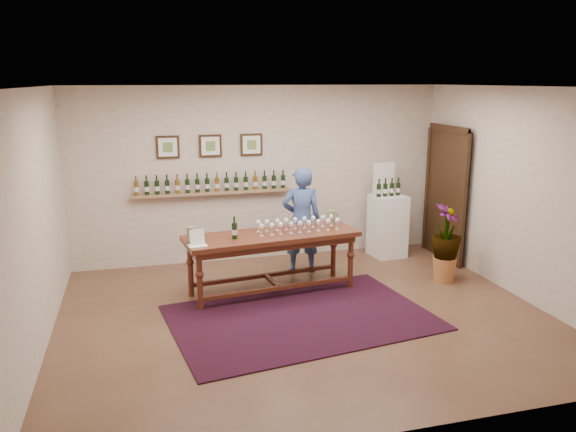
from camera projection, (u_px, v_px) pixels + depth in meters
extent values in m
plane|color=brown|center=(305.00, 316.00, 7.03)|extent=(6.00, 6.00, 0.00)
plane|color=beige|center=(261.00, 174.00, 9.05)|extent=(6.00, 0.00, 6.00)
plane|color=beige|center=(398.00, 275.00, 4.36)|extent=(6.00, 0.00, 6.00)
plane|color=beige|center=(35.00, 223.00, 5.95)|extent=(0.00, 5.00, 5.00)
plane|color=beige|center=(521.00, 194.00, 7.46)|extent=(0.00, 5.00, 5.00)
plane|color=beige|center=(306.00, 87.00, 6.37)|extent=(6.00, 6.00, 0.00)
cube|color=#A7825A|center=(212.00, 193.00, 8.82)|extent=(2.50, 0.16, 0.04)
cube|color=black|center=(448.00, 195.00, 9.12)|extent=(0.10, 1.00, 2.10)
cube|color=black|center=(445.00, 195.00, 9.11)|extent=(0.04, 1.12, 2.22)
cube|color=black|center=(168.00, 147.00, 8.55)|extent=(0.35, 0.03, 0.35)
cube|color=white|center=(168.00, 147.00, 8.53)|extent=(0.28, 0.01, 0.28)
cube|color=olive|center=(168.00, 147.00, 8.52)|extent=(0.15, 0.00, 0.15)
cube|color=black|center=(210.00, 146.00, 8.71)|extent=(0.35, 0.03, 0.35)
cube|color=white|center=(210.00, 146.00, 8.69)|extent=(0.28, 0.01, 0.28)
cube|color=olive|center=(211.00, 146.00, 8.69)|extent=(0.15, 0.00, 0.15)
cube|color=black|center=(251.00, 145.00, 8.87)|extent=(0.35, 0.03, 0.35)
cube|color=white|center=(252.00, 145.00, 8.86)|extent=(0.28, 0.01, 0.28)
cube|color=olive|center=(252.00, 145.00, 8.85)|extent=(0.15, 0.00, 0.15)
cube|color=#3F0B11|center=(301.00, 317.00, 6.96)|extent=(3.40, 2.51, 0.02)
cube|color=#4C2713|center=(272.00, 236.00, 7.64)|extent=(2.45, 1.04, 0.06)
cube|color=#4C2713|center=(272.00, 241.00, 7.66)|extent=(2.30, 0.90, 0.11)
cylinder|color=#4C2713|center=(200.00, 282.00, 7.10)|extent=(0.08, 0.08, 0.78)
cylinder|color=#4C2713|center=(351.00, 262.00, 7.89)|extent=(0.08, 0.08, 0.78)
cylinder|color=#4C2713|center=(190.00, 269.00, 7.59)|extent=(0.08, 0.08, 0.78)
cylinder|color=#4C2713|center=(333.00, 251.00, 8.38)|extent=(0.08, 0.08, 0.78)
cube|color=#4C2713|center=(279.00, 288.00, 7.55)|extent=(2.15, 0.32, 0.05)
cube|color=#4C2713|center=(266.00, 275.00, 8.04)|extent=(2.15, 0.32, 0.05)
cube|color=#4C2713|center=(272.00, 281.00, 7.79)|extent=(0.12, 0.54, 0.05)
cube|color=white|center=(197.00, 237.00, 7.07)|extent=(0.25, 0.20, 0.21)
cube|color=white|center=(387.00, 226.00, 9.34)|extent=(0.56, 0.56, 1.03)
cube|color=white|center=(384.00, 178.00, 9.29)|extent=(0.40, 0.06, 0.55)
cone|color=#AC6C39|center=(444.00, 269.00, 8.19)|extent=(0.34, 0.34, 0.36)
imported|color=#1D3C18|center=(446.00, 237.00, 8.08)|extent=(0.74, 0.74, 0.63)
imported|color=#3B518B|center=(301.00, 220.00, 8.48)|extent=(0.66, 0.49, 1.63)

